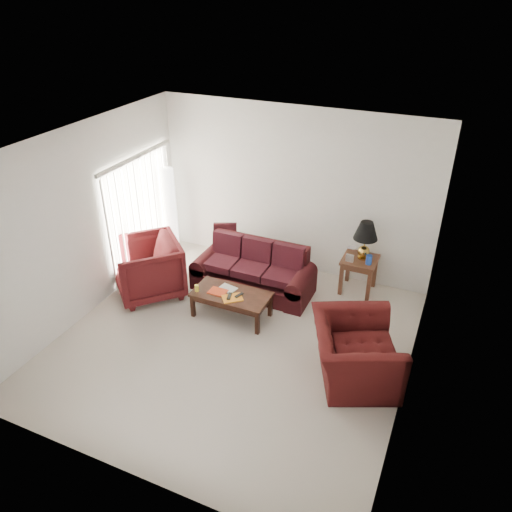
{
  "coord_description": "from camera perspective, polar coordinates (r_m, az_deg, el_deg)",
  "views": [
    {
      "loc": [
        2.69,
        -5.25,
        4.84
      ],
      "look_at": [
        0.0,
        0.85,
        1.05
      ],
      "focal_mm": 35.0,
      "sensor_mm": 36.0,
      "label": 1
    }
  ],
  "objects": [
    {
      "name": "table_lamp",
      "position": [
        8.48,
        12.35,
        1.75
      ],
      "size": [
        0.53,
        0.53,
        0.68
      ],
      "primitive_type": null,
      "rotation": [
        0.0,
        0.0,
        0.38
      ],
      "color": "#B88F39",
      "rests_on": "end_table"
    },
    {
      "name": "yellow_glass",
      "position": [
        7.98,
        -6.79,
        -3.67
      ],
      "size": [
        0.08,
        0.08,
        0.11
      ],
      "primitive_type": "cylinder",
      "rotation": [
        0.0,
        0.0,
        0.34
      ],
      "color": "yellow",
      "rests_on": "coffee_table"
    },
    {
      "name": "floor",
      "position": [
        7.63,
        -2.62,
        -9.79
      ],
      "size": [
        5.0,
        5.0,
        0.0
      ],
      "primitive_type": "plane",
      "color": "beige",
      "rests_on": "ground"
    },
    {
      "name": "coffee_table",
      "position": [
        8.03,
        -2.81,
        -5.57
      ],
      "size": [
        1.36,
        0.94,
        0.43
      ],
      "primitive_type": null,
      "rotation": [
        0.0,
        0.0,
        0.29
      ],
      "color": "black",
      "rests_on": "ground"
    },
    {
      "name": "magazine_orange",
      "position": [
        7.79,
        -2.72,
        -4.82
      ],
      "size": [
        0.39,
        0.38,
        0.02
      ],
      "primitive_type": "cube",
      "rotation": [
        0.0,
        0.0,
        0.69
      ],
      "color": "orange",
      "rests_on": "coffee_table"
    },
    {
      "name": "throw_pillow",
      "position": [
        9.13,
        -3.54,
        2.48
      ],
      "size": [
        0.47,
        0.36,
        0.44
      ],
      "primitive_type": "cube",
      "rotation": [
        -0.21,
        0.0,
        0.41
      ],
      "color": "black",
      "rests_on": "sofa"
    },
    {
      "name": "remote_b",
      "position": [
        7.82,
        -1.94,
        -4.48
      ],
      "size": [
        0.1,
        0.16,
        0.02
      ],
      "primitive_type": "cube",
      "rotation": [
        0.0,
        0.0,
        -0.33
      ],
      "color": "black",
      "rests_on": "coffee_table"
    },
    {
      "name": "blinds",
      "position": [
        9.12,
        -12.91,
        4.49
      ],
      "size": [
        0.1,
        2.0,
        2.16
      ],
      "primitive_type": "cube",
      "color": "silver",
      "rests_on": "ground"
    },
    {
      "name": "magazine_red",
      "position": [
        7.95,
        -4.37,
        -4.09
      ],
      "size": [
        0.29,
        0.22,
        0.02
      ],
      "primitive_type": "cube",
      "rotation": [
        0.0,
        0.0,
        -0.01
      ],
      "color": "red",
      "rests_on": "coffee_table"
    },
    {
      "name": "end_table",
      "position": [
        8.77,
        11.61,
        -2.09
      ],
      "size": [
        0.63,
        0.63,
        0.63
      ],
      "primitive_type": null,
      "rotation": [
        0.0,
        0.0,
        0.09
      ],
      "color": "#4B2E19",
      "rests_on": "ground"
    },
    {
      "name": "blue_canister",
      "position": [
        8.45,
        12.78,
        -0.42
      ],
      "size": [
        0.12,
        0.12,
        0.16
      ],
      "primitive_type": "cylinder",
      "rotation": [
        0.0,
        0.0,
        -0.15
      ],
      "color": "#173A98",
      "rests_on": "end_table"
    },
    {
      "name": "floor_lamp",
      "position": [
        9.67,
        -9.77,
        5.02
      ],
      "size": [
        0.34,
        0.34,
        1.77
      ],
      "primitive_type": null,
      "rotation": [
        0.0,
        0.0,
        -0.22
      ],
      "color": "white",
      "rests_on": "ground"
    },
    {
      "name": "sofa",
      "position": [
        8.54,
        -0.36,
        -1.52
      ],
      "size": [
        2.11,
        1.01,
        0.84
      ],
      "primitive_type": null,
      "rotation": [
        0.0,
        0.0,
        -0.06
      ],
      "color": "black",
      "rests_on": "ground"
    },
    {
      "name": "magazine_white",
      "position": [
        8.01,
        -3.27,
        -3.73
      ],
      "size": [
        0.3,
        0.25,
        0.02
      ],
      "primitive_type": "cube",
      "rotation": [
        0.0,
        0.0,
        -0.18
      ],
      "color": "beige",
      "rests_on": "coffee_table"
    },
    {
      "name": "remote_a",
      "position": [
        7.8,
        -3.06,
        -4.6
      ],
      "size": [
        0.1,
        0.18,
        0.02
      ],
      "primitive_type": "cube",
      "rotation": [
        0.0,
        0.0,
        0.27
      ],
      "color": "black",
      "rests_on": "coffee_table"
    },
    {
      "name": "picture_frame",
      "position": [
        8.77,
        10.89,
        0.98
      ],
      "size": [
        0.14,
        0.17,
        0.05
      ],
      "primitive_type": "cube",
      "rotation": [
        1.36,
        0.0,
        -0.03
      ],
      "color": "#BABABE",
      "rests_on": "end_table"
    },
    {
      "name": "armchair_left",
      "position": [
        8.63,
        -12.27,
        -1.35
      ],
      "size": [
        1.52,
        1.52,
        0.99
      ],
      "primitive_type": "imported",
      "rotation": [
        0.0,
        0.0,
        -0.76
      ],
      "color": "#420F11",
      "rests_on": "ground"
    },
    {
      "name": "armchair_right",
      "position": [
        6.94,
        11.24,
        -10.74
      ],
      "size": [
        1.52,
        1.6,
        0.82
      ],
      "primitive_type": "imported",
      "rotation": [
        0.0,
        0.0,
        1.99
      ],
      "color": "#3B0D0D",
      "rests_on": "ground"
    },
    {
      "name": "clock",
      "position": [
        8.46,
        10.66,
        -0.23
      ],
      "size": [
        0.13,
        0.06,
        0.13
      ],
      "primitive_type": "cube",
      "rotation": [
        0.0,
        0.0,
        -0.08
      ],
      "color": "#BBBBC0",
      "rests_on": "end_table"
    }
  ]
}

